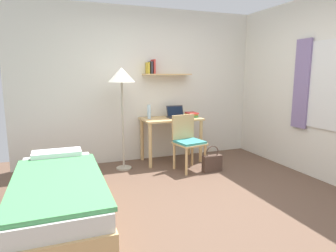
{
  "coord_description": "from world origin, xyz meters",
  "views": [
    {
      "loc": [
        -1.47,
        -2.92,
        1.51
      ],
      "look_at": [
        -0.16,
        0.51,
        0.85
      ],
      "focal_mm": 31.46,
      "sensor_mm": 36.0,
      "label": 1
    }
  ],
  "objects": [
    {
      "name": "ground_plane",
      "position": [
        0.0,
        0.0,
        0.0
      ],
      "size": [
        5.28,
        5.28,
        0.0
      ],
      "primitive_type": "plane",
      "color": "brown"
    },
    {
      "name": "wall_back",
      "position": [
        0.0,
        2.02,
        1.3
      ],
      "size": [
        4.4,
        0.27,
        2.6
      ],
      "color": "silver",
      "rests_on": "ground_plane"
    },
    {
      "name": "wall_right",
      "position": [
        2.02,
        0.01,
        1.3
      ],
      "size": [
        0.1,
        4.4,
        2.6
      ],
      "color": "silver",
      "rests_on": "ground_plane"
    },
    {
      "name": "bed",
      "position": [
        -1.51,
        0.18,
        0.24
      ],
      "size": [
        0.86,
        2.02,
        0.54
      ],
      "color": "tan",
      "rests_on": "ground_plane"
    },
    {
      "name": "desk",
      "position": [
        0.35,
        1.7,
        0.61
      ],
      "size": [
        1.0,
        0.58,
        0.76
      ],
      "color": "tan",
      "rests_on": "ground_plane"
    },
    {
      "name": "desk_chair",
      "position": [
        0.42,
        1.19,
        0.48
      ],
      "size": [
        0.49,
        0.48,
        0.86
      ],
      "color": "tan",
      "rests_on": "ground_plane"
    },
    {
      "name": "standing_lamp",
      "position": [
        -0.52,
        1.57,
        1.41
      ],
      "size": [
        0.41,
        0.41,
        1.6
      ],
      "color": "#B2A893",
      "rests_on": "ground_plane"
    },
    {
      "name": "laptop",
      "position": [
        0.46,
        1.75,
        0.81
      ],
      "size": [
        0.31,
        0.21,
        0.2
      ],
      "color": "#2D2D33",
      "rests_on": "desk"
    },
    {
      "name": "water_bottle",
      "position": [
        -0.03,
        1.76,
        0.88
      ],
      "size": [
        0.06,
        0.06,
        0.24
      ],
      "primitive_type": "cylinder",
      "color": "silver",
      "rests_on": "desk"
    },
    {
      "name": "book_stack",
      "position": [
        0.71,
        1.67,
        0.8
      ],
      "size": [
        0.18,
        0.24,
        0.09
      ],
      "color": "#4CA856",
      "rests_on": "desk"
    },
    {
      "name": "handbag",
      "position": [
        0.74,
        0.95,
        0.14
      ],
      "size": [
        0.31,
        0.11,
        0.41
      ],
      "color": "#4C382D",
      "rests_on": "ground_plane"
    }
  ]
}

